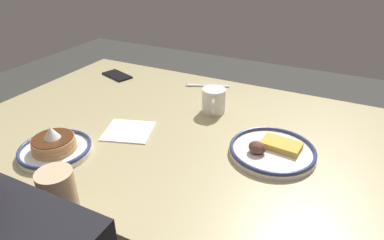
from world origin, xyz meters
The scene contains 7 objects.
dining_table centered at (0.00, 0.00, 0.66)m, with size 1.39×0.92×0.75m.
plate_near_main centered at (-0.32, 0.02, 0.77)m, with size 0.25×0.25×0.05m.
plate_center_pancakes centered at (0.24, 0.30, 0.78)m, with size 0.21×0.21×0.09m.
coffee_mug centered at (-0.06, -0.16, 0.80)m, with size 0.08×0.11×0.09m.
cell_phone centered at (0.47, -0.29, 0.76)m, with size 0.14×0.07×0.01m, color black.
paper_napkin centered at (0.13, 0.10, 0.76)m, with size 0.15×0.14×0.00m, color white.
fork_near centered at (0.05, -0.36, 0.76)m, with size 0.18×0.08×0.01m.
Camera 1 is at (-0.47, 0.84, 1.31)m, focal length 31.16 mm.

